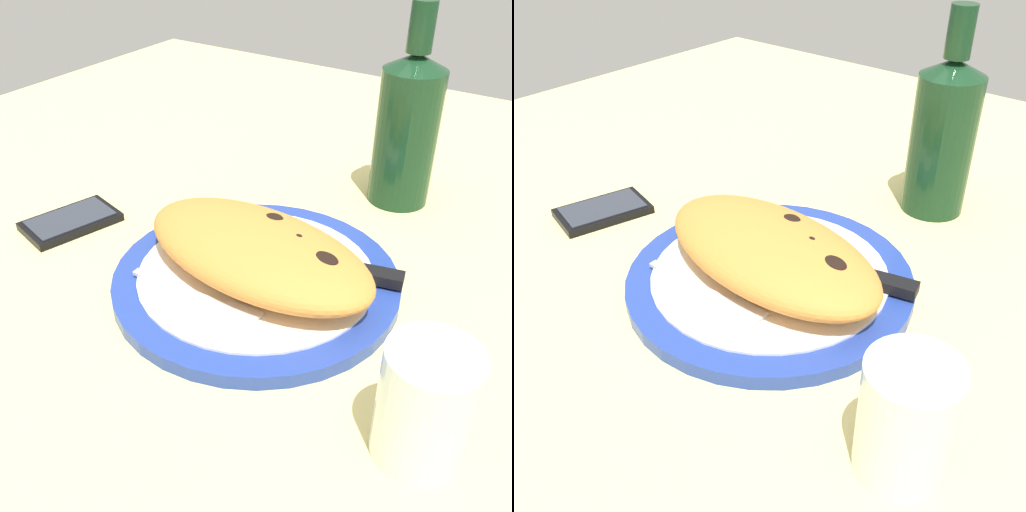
# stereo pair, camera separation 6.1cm
# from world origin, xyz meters

# --- Properties ---
(ground_plane) EXTENTS (1.50, 1.50, 0.03)m
(ground_plane) POSITION_xyz_m (0.00, 0.00, -0.01)
(ground_plane) COLOR #E5D684
(plate) EXTENTS (0.30, 0.30, 0.02)m
(plate) POSITION_xyz_m (0.00, 0.00, 0.01)
(plate) COLOR #233D99
(plate) RESTS_ON ground_plane
(calzone) EXTENTS (0.29, 0.18, 0.05)m
(calzone) POSITION_xyz_m (0.00, 0.00, 0.05)
(calzone) COLOR orange
(calzone) RESTS_ON plate
(fork) EXTENTS (0.15, 0.02, 0.00)m
(fork) POSITION_xyz_m (-0.01, -0.07, 0.02)
(fork) COLOR silver
(fork) RESTS_ON plate
(knife) EXTENTS (0.21, 0.07, 0.01)m
(knife) POSITION_xyz_m (0.07, 0.04, 0.02)
(knife) COLOR silver
(knife) RESTS_ON plate
(smartphone) EXTENTS (0.09, 0.13, 0.01)m
(smartphone) POSITION_xyz_m (-0.26, -0.02, 0.01)
(smartphone) COLOR black
(smartphone) RESTS_ON ground_plane
(water_glass) EXTENTS (0.07, 0.07, 0.10)m
(water_glass) POSITION_xyz_m (0.22, -0.11, 0.04)
(water_glass) COLOR silver
(water_glass) RESTS_ON ground_plane
(wine_bottle) EXTENTS (0.08, 0.08, 0.25)m
(wine_bottle) POSITION_xyz_m (0.05, 0.27, 0.10)
(wine_bottle) COLOR #14381E
(wine_bottle) RESTS_ON ground_plane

